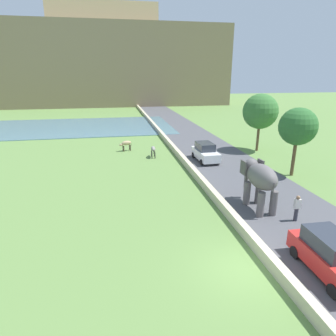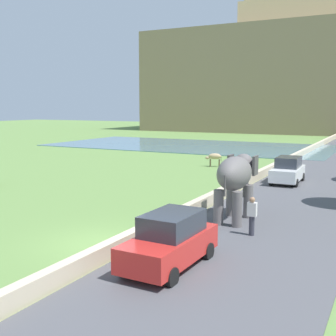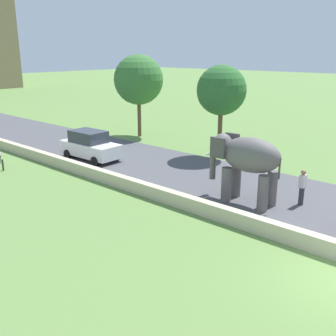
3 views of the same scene
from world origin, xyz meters
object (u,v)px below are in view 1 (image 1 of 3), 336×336
Objects in this scene: person_beside_elephant at (297,208)px; cow_tan at (126,144)px; elephant at (260,179)px; car_red at (331,256)px; cow_grey at (153,149)px; car_white at (205,152)px.

person_beside_elephant reaches higher than cow_tan.
elephant is 0.86× the size of car_red.
car_red is 2.88× the size of cow_grey.
elephant is 17.87m from cow_tan.
car_white is at bearing 90.01° from car_red.
cow_tan is (-8.79, 18.24, -0.04)m from person_beside_elephant.
car_white is (-0.00, 17.33, 0.00)m from car_red.
car_white is 2.85× the size of cow_tan.
elephant is at bearing -90.03° from car_white.
car_white is (-1.38, 12.86, 0.03)m from person_beside_elephant.
car_red is 17.33m from car_white.
elephant is 6.59m from car_red.
person_beside_elephant is at bearing 72.92° from car_red.
car_red is 1.00× the size of car_white.
cow_tan is at bearing 114.56° from elephant.
car_red reaches higher than person_beside_elephant.
elephant is 2.71m from person_beside_elephant.
car_red reaches higher than cow_grey.
person_beside_elephant is (1.38, -2.02, -1.16)m from elephant.
cow_grey is (2.59, -3.11, 0.00)m from cow_tan.
person_beside_elephant is at bearing -67.69° from cow_grey.
car_red is (-1.37, -4.47, 0.03)m from person_beside_elephant.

